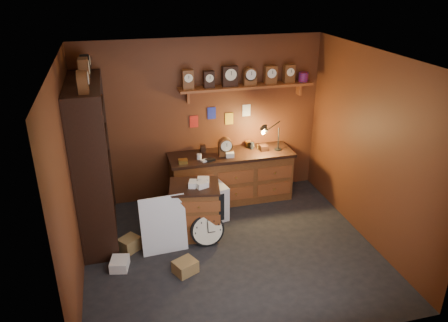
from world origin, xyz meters
TOP-DOWN VIEW (x-y plane):
  - floor at (0.00, 0.00)m, footprint 4.00×4.00m
  - room_shell at (0.04, 0.11)m, footprint 4.02×3.62m
  - shelving_unit at (-1.79, 0.98)m, footprint 0.47×1.60m
  - workbench at (0.40, 1.47)m, footprint 2.07×0.66m
  - low_cabinet at (-0.40, 0.56)m, footprint 0.81×0.72m
  - big_round_clock at (-0.29, 0.25)m, footprint 0.48×0.16m
  - white_panel at (-0.90, 0.27)m, footprint 0.64×0.21m
  - mini_fridge at (-0.14, 0.98)m, footprint 0.65×0.67m
  - floor_box_a at (-0.71, -0.30)m, footprint 0.36×0.34m
  - floor_box_b at (-1.54, 0.01)m, footprint 0.28×0.32m
  - floor_box_c at (-1.38, 0.39)m, footprint 0.35×0.34m

SIDE VIEW (x-z plane):
  - floor at x=0.00m, z-range 0.00..0.00m
  - white_panel at x=-0.90m, z-range -0.42..0.42m
  - floor_box_b at x=-1.54m, z-range 0.00..0.14m
  - floor_box_a at x=-0.71m, z-range 0.00..0.17m
  - floor_box_c at x=-1.38m, z-range 0.00..0.20m
  - big_round_clock at x=-0.29m, z-range -0.01..0.48m
  - mini_fridge at x=-0.14m, z-range 0.00..0.57m
  - low_cabinet at x=-0.40m, z-range -0.01..0.89m
  - workbench at x=0.40m, z-range -0.21..1.15m
  - shelving_unit at x=-1.79m, z-range -0.03..2.54m
  - room_shell at x=0.04m, z-range 0.37..3.08m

